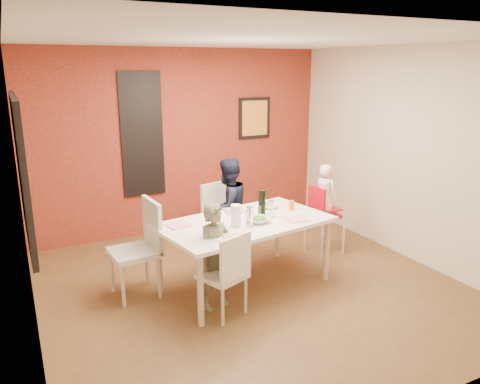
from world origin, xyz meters
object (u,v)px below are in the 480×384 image
toddler (325,189)px  paper_towel_roll (236,216)px  high_chair (323,213)px  dining_table (245,227)px  chair_near (228,271)px  child_far (228,208)px  chair_far (219,213)px  wine_bottle (262,203)px  child_near (215,256)px  chair_left (142,243)px

toddler → paper_towel_roll: toddler is taller
toddler → high_chair: bearing=78.1°
dining_table → chair_near: 0.73m
child_far → toddler: 1.29m
child_far → paper_towel_roll: size_ratio=5.43×
child_far → dining_table: bearing=56.5°
chair_far → toddler: toddler is taller
wine_bottle → paper_towel_roll: bearing=-155.8°
child_near → toddler: (1.87, 0.70, 0.32)m
wine_bottle → chair_far: bearing=92.7°
high_chair → paper_towel_roll: bearing=106.2°
chair_near → chair_left: chair_left is taller
chair_near → chair_far: size_ratio=0.96×
child_near → paper_towel_roll: 0.49m
chair_far → chair_left: 1.52m
chair_near → high_chair: high_chair is taller
chair_near → paper_towel_roll: (0.28, 0.40, 0.41)m
dining_table → high_chair: size_ratio=2.17×
chair_far → child_far: bearing=-100.3°
chair_near → child_far: 1.60m
wine_bottle → chair_left: bearing=168.3°
chair_left → high_chair: chair_left is taller
wine_bottle → paper_towel_roll: size_ratio=1.28×
chair_near → toddler: toddler is taller
chair_near → paper_towel_roll: size_ratio=3.66×
child_far → wine_bottle: 0.90m
chair_left → paper_towel_roll: bearing=58.2°
dining_table → child_far: size_ratio=1.55×
dining_table → toddler: bearing=16.6°
chair_left → toddler: (2.46, 0.07, 0.29)m
dining_table → chair_left: bearing=162.6°
high_chair → chair_near: bearing=114.2°
chair_near → child_far: bearing=-136.6°
chair_near → chair_left: (-0.62, 0.86, 0.10)m
wine_bottle → paper_towel_roll: 0.46m
high_chair → wine_bottle: bearing=104.2°
chair_near → paper_towel_roll: paper_towel_roll is taller
chair_left → high_chair: (2.44, 0.07, -0.03)m
dining_table → toddler: 1.45m
chair_near → toddler: size_ratio=1.32×
chair_left → dining_table: bearing=68.0°
wine_bottle → toddler: bearing=17.0°
dining_table → high_chair: bearing=16.8°
dining_table → toddler: (1.38, 0.41, 0.17)m
chair_far → toddler: bearing=-47.7°
wine_bottle → paper_towel_roll: (-0.42, -0.19, -0.03)m
toddler → child_far: bearing=48.9°
toddler → chair_far: bearing=40.3°
chair_far → wine_bottle: bearing=-102.9°
chair_far → wine_bottle: 1.18m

